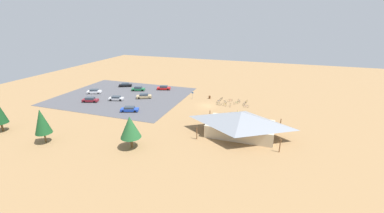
{
  "coord_description": "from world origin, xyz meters",
  "views": [
    {
      "loc": [
        -17.72,
        64.2,
        23.61
      ],
      "look_at": [
        2.62,
        5.13,
        1.2
      ],
      "focal_mm": 23.28,
      "sensor_mm": 36.0,
      "label": 1
    }
  ],
  "objects_px": {
    "bike_pavilion": "(241,122)",
    "bicycle_yellow_yard_front": "(246,102)",
    "bicycle_yellow_near_sign": "(224,105)",
    "visitor_crossing_yard": "(238,113)",
    "car_silver_far_end": "(116,98)",
    "car_red_near_entry": "(164,88)",
    "bicycle_green_trailside": "(236,103)",
    "car_blue_back_corner": "(130,109)",
    "bicycle_red_edge_south": "(230,100)",
    "bicycle_black_near_porch": "(221,99)",
    "car_tan_inner_stall": "(144,96)",
    "car_white_front_row": "(94,91)",
    "bicycle_purple_yard_right": "(246,106)",
    "bicycle_silver_yard_left": "(225,102)",
    "car_green_aisle_side": "(138,89)",
    "pine_center": "(42,121)",
    "car_black_end_stall": "(125,85)",
    "bicycle_teal_lone_west": "(218,104)",
    "bicycle_white_lone_east": "(244,104)",
    "car_maroon_mid_lot": "(90,100)",
    "bicycle_orange_yard_center": "(230,105)",
    "trash_bin": "(210,97)",
    "pine_mideast": "(130,127)",
    "bicycle_silver_mid_cluster": "(239,101)",
    "lot_sign": "(193,94)",
    "bicycle_blue_edge_north": "(219,101)"
  },
  "relations": [
    {
      "from": "bicycle_yellow_yard_front",
      "to": "bicycle_yellow_near_sign",
      "type": "xyz_separation_m",
      "value": [
        5.61,
        4.59,
        0.01
      ]
    },
    {
      "from": "bike_pavilion",
      "to": "car_red_near_entry",
      "type": "relative_size",
      "value": 3.42
    },
    {
      "from": "bicycle_yellow_yard_front",
      "to": "bicycle_orange_yard_center",
      "type": "xyz_separation_m",
      "value": [
        3.89,
        4.51,
        -0.01
      ]
    },
    {
      "from": "bicycle_yellow_yard_front",
      "to": "car_tan_inner_stall",
      "type": "xyz_separation_m",
      "value": [
        30.51,
        5.81,
        0.38
      ]
    },
    {
      "from": "car_silver_far_end",
      "to": "car_red_near_entry",
      "type": "height_order",
      "value": "car_red_near_entry"
    },
    {
      "from": "bicycle_purple_yard_right",
      "to": "pine_mideast",
      "type": "bearing_deg",
      "value": 59.43
    },
    {
      "from": "bicycle_yellow_near_sign",
      "to": "visitor_crossing_yard",
      "type": "height_order",
      "value": "visitor_crossing_yard"
    },
    {
      "from": "lot_sign",
      "to": "bicycle_white_lone_east",
      "type": "bearing_deg",
      "value": 177.72
    },
    {
      "from": "bicycle_purple_yard_right",
      "to": "bicycle_white_lone_east",
      "type": "xyz_separation_m",
      "value": [
        0.79,
        -2.02,
        0.01
      ]
    },
    {
      "from": "lot_sign",
      "to": "bicycle_blue_edge_north",
      "type": "bearing_deg",
      "value": 172.98
    },
    {
      "from": "bike_pavilion",
      "to": "car_black_end_stall",
      "type": "xyz_separation_m",
      "value": [
        45.11,
        -25.65,
        -2.18
      ]
    },
    {
      "from": "bicycle_white_lone_east",
      "to": "car_white_front_row",
      "type": "xyz_separation_m",
      "value": [
        48.18,
        4.7,
        0.39
      ]
    },
    {
      "from": "car_silver_far_end",
      "to": "car_maroon_mid_lot",
      "type": "bearing_deg",
      "value": 31.2
    },
    {
      "from": "car_silver_far_end",
      "to": "car_maroon_mid_lot",
      "type": "height_order",
      "value": "car_maroon_mid_lot"
    },
    {
      "from": "bicycle_silver_yard_left",
      "to": "car_green_aisle_side",
      "type": "distance_m",
      "value": 30.78
    },
    {
      "from": "car_tan_inner_stall",
      "to": "car_red_near_entry",
      "type": "xyz_separation_m",
      "value": [
        -1.7,
        -10.68,
        -0.0
      ]
    },
    {
      "from": "pine_center",
      "to": "bicycle_purple_yard_right",
      "type": "xyz_separation_m",
      "value": [
        -35.2,
        -33.87,
        -4.2
      ]
    },
    {
      "from": "bicycle_green_trailside",
      "to": "bicycle_purple_yard_right",
      "type": "bearing_deg",
      "value": 146.88
    },
    {
      "from": "bicycle_red_edge_south",
      "to": "bicycle_black_near_porch",
      "type": "distance_m",
      "value": 2.81
    },
    {
      "from": "bicycle_white_lone_east",
      "to": "car_blue_back_corner",
      "type": "bearing_deg",
      "value": 28.92
    },
    {
      "from": "bicycle_red_edge_south",
      "to": "car_blue_back_corner",
      "type": "distance_m",
      "value": 29.12
    },
    {
      "from": "bicycle_black_near_porch",
      "to": "car_white_front_row",
      "type": "xyz_separation_m",
      "value": [
        41.06,
        6.86,
        0.37
      ]
    },
    {
      "from": "bicycle_teal_lone_west",
      "to": "bicycle_silver_yard_left",
      "type": "bearing_deg",
      "value": -120.52
    },
    {
      "from": "bicycle_silver_mid_cluster",
      "to": "car_green_aisle_side",
      "type": "distance_m",
      "value": 34.36
    },
    {
      "from": "bike_pavilion",
      "to": "bicycle_yellow_yard_front",
      "type": "relative_size",
      "value": 9.84
    },
    {
      "from": "bicycle_orange_yard_center",
      "to": "trash_bin",
      "type": "bearing_deg",
      "value": -34.47
    },
    {
      "from": "bicycle_silver_yard_left",
      "to": "car_red_near_entry",
      "type": "relative_size",
      "value": 0.27
    },
    {
      "from": "bicycle_red_edge_south",
      "to": "pine_mideast",
      "type": "bearing_deg",
      "value": 69.47
    },
    {
      "from": "bicycle_teal_lone_west",
      "to": "car_green_aisle_side",
      "type": "relative_size",
      "value": 0.33
    },
    {
      "from": "lot_sign",
      "to": "car_silver_far_end",
      "type": "bearing_deg",
      "value": 23.39
    },
    {
      "from": "bicycle_silver_yard_left",
      "to": "bicycle_yellow_near_sign",
      "type": "height_order",
      "value": "bicycle_yellow_near_sign"
    },
    {
      "from": "car_silver_far_end",
      "to": "car_tan_inner_stall",
      "type": "bearing_deg",
      "value": -146.43
    },
    {
      "from": "bicycle_yellow_yard_front",
      "to": "car_white_front_row",
      "type": "relative_size",
      "value": 0.35
    },
    {
      "from": "pine_mideast",
      "to": "bicycle_orange_yard_center",
      "type": "bearing_deg",
      "value": -114.57
    },
    {
      "from": "bicycle_teal_lone_west",
      "to": "bicycle_white_lone_east",
      "type": "xyz_separation_m",
      "value": [
        -6.95,
        -2.6,
        0.01
      ]
    },
    {
      "from": "lot_sign",
      "to": "bicycle_silver_mid_cluster",
      "type": "distance_m",
      "value": 14.21
    },
    {
      "from": "bicycle_green_trailside",
      "to": "bicycle_yellow_near_sign",
      "type": "bearing_deg",
      "value": 42.44
    },
    {
      "from": "bicycle_red_edge_south",
      "to": "bicycle_black_near_porch",
      "type": "relative_size",
      "value": 0.8
    },
    {
      "from": "bicycle_blue_edge_north",
      "to": "car_black_end_stall",
      "type": "relative_size",
      "value": 0.34
    },
    {
      "from": "car_tan_inner_stall",
      "to": "bicycle_yellow_near_sign",
      "type": "bearing_deg",
      "value": -177.19
    },
    {
      "from": "pine_center",
      "to": "car_red_near_entry",
      "type": "bearing_deg",
      "value": -98.0
    },
    {
      "from": "bicycle_silver_yard_left",
      "to": "bicycle_orange_yard_center",
      "type": "xyz_separation_m",
      "value": [
        -1.96,
        2.54,
        0.02
      ]
    },
    {
      "from": "bicycle_yellow_near_sign",
      "to": "car_white_front_row",
      "type": "height_order",
      "value": "car_white_front_row"
    },
    {
      "from": "bicycle_green_trailside",
      "to": "car_blue_back_corner",
      "type": "height_order",
      "value": "car_blue_back_corner"
    },
    {
      "from": "car_tan_inner_stall",
      "to": "visitor_crossing_yard",
      "type": "height_order",
      "value": "visitor_crossing_yard"
    },
    {
      "from": "bicycle_green_trailside",
      "to": "car_blue_back_corner",
      "type": "xyz_separation_m",
      "value": [
        25.72,
        15.44,
        0.37
      ]
    },
    {
      "from": "bicycle_purple_yard_right",
      "to": "bicycle_yellow_near_sign",
      "type": "relative_size",
      "value": 0.95
    },
    {
      "from": "bicycle_yellow_near_sign",
      "to": "car_blue_back_corner",
      "type": "xyz_separation_m",
      "value": [
        22.76,
        12.74,
        0.34
      ]
    },
    {
      "from": "bike_pavilion",
      "to": "bicycle_yellow_near_sign",
      "type": "xyz_separation_m",
      "value": [
        7.03,
        -16.89,
        -2.5
      ]
    },
    {
      "from": "bicycle_black_near_porch",
      "to": "bicycle_yellow_near_sign",
      "type": "bearing_deg",
      "value": 111.12
    }
  ]
}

